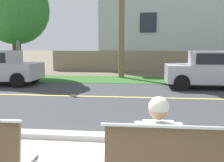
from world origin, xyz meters
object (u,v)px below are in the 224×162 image
(streetlamp, at_px, (18,1))
(car_silver_far, at_px, (219,68))
(seated_person_white, at_px, (157,145))
(shade_tree_far_left, at_px, (16,5))

(streetlamp, bearing_deg, car_silver_far, -11.75)
(seated_person_white, height_order, car_silver_far, car_silver_far)
(car_silver_far, xyz_separation_m, shade_tree_far_left, (-9.83, 2.37, 3.04))
(streetlamp, height_order, shade_tree_far_left, streetlamp)
(shade_tree_far_left, bearing_deg, seated_person_white, -57.66)
(seated_person_white, height_order, streetlamp, streetlamp)
(car_silver_far, height_order, shade_tree_far_left, shade_tree_far_left)
(car_silver_far, xyz_separation_m, streetlamp, (-9.57, 1.99, 3.16))
(car_silver_far, bearing_deg, shade_tree_far_left, 166.45)
(seated_person_white, xyz_separation_m, car_silver_far, (2.99, 8.44, 0.18))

